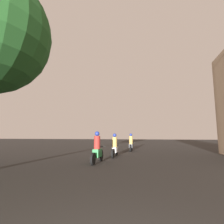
% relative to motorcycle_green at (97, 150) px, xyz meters
% --- Properties ---
extents(motorcycle_green, '(0.60, 2.06, 1.60)m').
position_rel_motorcycle_green_xyz_m(motorcycle_green, '(0.00, 0.00, 0.00)').
color(motorcycle_green, black).
rests_on(motorcycle_green, ground_plane).
extents(motorcycle_white, '(0.60, 1.93, 1.52)m').
position_rel_motorcycle_green_xyz_m(motorcycle_white, '(0.42, 2.67, -0.03)').
color(motorcycle_white, black).
rests_on(motorcycle_white, ground_plane).
extents(motorcycle_black, '(0.60, 1.92, 1.56)m').
position_rel_motorcycle_green_xyz_m(motorcycle_black, '(1.09, 6.99, -0.02)').
color(motorcycle_black, black).
rests_on(motorcycle_black, ground_plane).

